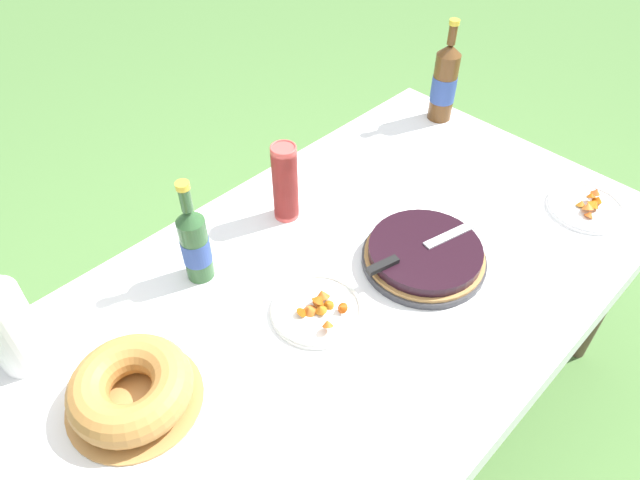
{
  "coord_description": "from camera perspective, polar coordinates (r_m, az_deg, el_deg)",
  "views": [
    {
      "loc": [
        -0.77,
        -0.64,
        1.83
      ],
      "look_at": [
        0.0,
        0.12,
        0.77
      ],
      "focal_mm": 32.0,
      "sensor_mm": 36.0,
      "label": 1
    }
  ],
  "objects": [
    {
      "name": "cider_bottle_green",
      "position": [
        1.46,
        -12.41,
        -0.33
      ],
      "size": [
        0.07,
        0.07,
        0.31
      ],
      "color": "#2D562D",
      "rests_on": "tablecloth"
    },
    {
      "name": "garden_table",
      "position": [
        1.54,
        3.09,
        -5.52
      ],
      "size": [
        1.77,
        1.02,
        0.71
      ],
      "color": "brown",
      "rests_on": "ground_plane"
    },
    {
      "name": "paper_towel_roll",
      "position": [
        1.42,
        -28.56,
        -7.79
      ],
      "size": [
        0.11,
        0.11,
        0.23
      ],
      "color": "white",
      "rests_on": "tablecloth"
    },
    {
      "name": "tablecloth",
      "position": [
        1.51,
        3.16,
        -4.3
      ],
      "size": [
        1.78,
        1.03,
        0.1
      ],
      "color": "white",
      "rests_on": "garden_table"
    },
    {
      "name": "cup_stack",
      "position": [
        1.6,
        -3.51,
        5.73
      ],
      "size": [
        0.07,
        0.07,
        0.24
      ],
      "color": "#E04C47",
      "rests_on": "tablecloth"
    },
    {
      "name": "snack_plate_left",
      "position": [
        1.86,
        25.11,
        3.03
      ],
      "size": [
        0.23,
        0.23,
        0.05
      ],
      "color": "white",
      "rests_on": "tablecloth"
    },
    {
      "name": "cider_bottle_amber",
      "position": [
        2.07,
        12.33,
        15.11
      ],
      "size": [
        0.09,
        0.09,
        0.36
      ],
      "color": "brown",
      "rests_on": "tablecloth"
    },
    {
      "name": "ground_plane",
      "position": [
        2.08,
        2.39,
        -17.16
      ],
      "size": [
        16.0,
        16.0,
        0.0
      ],
      "primitive_type": "plane",
      "color": "#568442"
    },
    {
      "name": "serving_knife",
      "position": [
        1.5,
        9.7,
        -0.96
      ],
      "size": [
        0.37,
        0.11,
        0.01
      ],
      "rotation": [
        0.0,
        0.0,
        6.04
      ],
      "color": "silver",
      "rests_on": "berry_tart"
    },
    {
      "name": "bundt_cake",
      "position": [
        1.31,
        -18.37,
        -13.97
      ],
      "size": [
        0.29,
        0.29,
        0.09
      ],
      "color": "#B78447",
      "rests_on": "tablecloth"
    },
    {
      "name": "snack_plate_near",
      "position": [
        1.42,
        -0.3,
        -6.93
      ],
      "size": [
        0.23,
        0.23,
        0.05
      ],
      "color": "white",
      "rests_on": "tablecloth"
    },
    {
      "name": "berry_tart",
      "position": [
        1.54,
        10.39,
        -1.48
      ],
      "size": [
        0.33,
        0.33,
        0.06
      ],
      "color": "#38383D",
      "rests_on": "tablecloth"
    }
  ]
}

